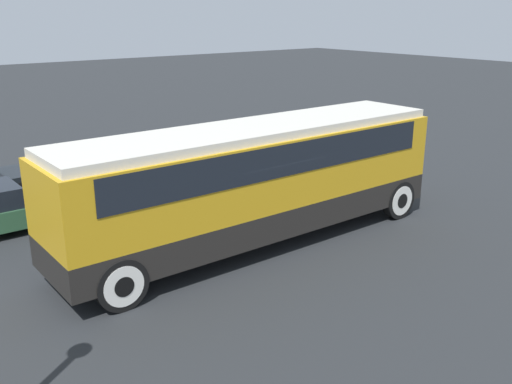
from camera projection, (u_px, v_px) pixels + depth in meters
The scene contains 2 objects.
ground_plane at pixel (256, 243), 15.66m from camera, with size 120.00×120.00×0.00m, color #26282B.
tour_bus at pixel (259, 173), 15.11m from camera, with size 11.22×2.54×3.27m.
Camera 1 is at (-8.92, -11.42, 6.11)m, focal length 40.00 mm.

